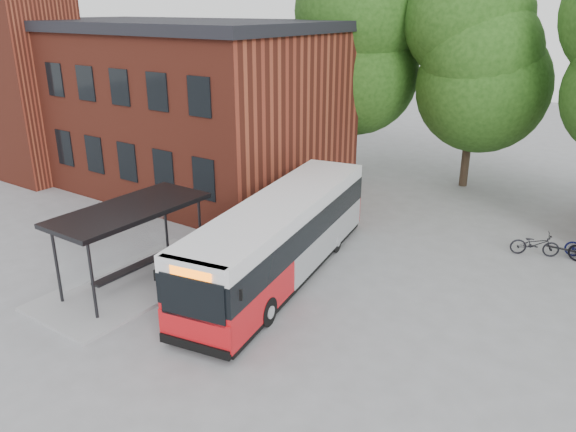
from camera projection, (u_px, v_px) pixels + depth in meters
The scene contains 8 objects.
ground at pixel (256, 310), 18.05m from camera, with size 100.00×100.00×0.00m, color slate.
station_building at pixel (168, 102), 30.44m from camera, with size 18.40×10.40×8.50m, color maroon, non-canonical shape.
clock_tower at pixel (22, 7), 28.89m from camera, with size 5.20×5.20×18.20m, color maroon, non-canonical shape.
bus_shelter at pixel (133, 246), 19.19m from camera, with size 3.60×7.00×2.90m, color #232326, non-canonical shape.
tree_0 at pixel (345, 75), 31.61m from camera, with size 7.92×7.92×11.00m, color #1D4211, non-canonical shape.
tree_1 at pixel (474, 88), 28.73m from camera, with size 7.92×7.92×10.40m, color #1D4211, non-canonical shape.
city_bus at pixel (281, 239), 19.86m from camera, with size 2.41×11.30×2.87m, color red, non-canonical shape.
bicycle_0 at pixel (535, 244), 21.84m from camera, with size 0.63×1.81×0.95m, color black.
Camera 1 is at (9.93, -12.38, 9.17)m, focal length 35.00 mm.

